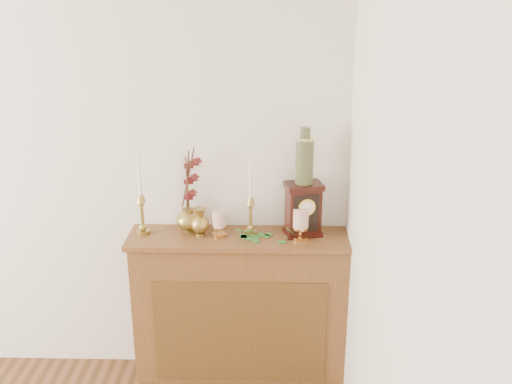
{
  "coord_description": "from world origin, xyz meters",
  "views": [
    {
      "loc": [
        1.56,
        -0.93,
        2.28
      ],
      "look_at": [
        1.49,
        2.05,
        1.2
      ],
      "focal_mm": 42.0,
      "sensor_mm": 36.0,
      "label": 1
    }
  ],
  "objects_px": {
    "ginger_jar": "(191,192)",
    "mantel_clock": "(303,210)",
    "candlestick_left": "(142,208)",
    "candlestick_center": "(251,210)",
    "ceramic_vase": "(305,159)",
    "bud_vase": "(200,222)"
  },
  "relations": [
    {
      "from": "ginger_jar",
      "to": "ceramic_vase",
      "type": "xyz_separation_m",
      "value": [
        0.62,
        -0.06,
        0.21
      ]
    },
    {
      "from": "bud_vase",
      "to": "mantel_clock",
      "type": "relative_size",
      "value": 0.55
    },
    {
      "from": "candlestick_left",
      "to": "ceramic_vase",
      "type": "distance_m",
      "value": 0.93
    },
    {
      "from": "mantel_clock",
      "to": "ceramic_vase",
      "type": "relative_size",
      "value": 0.97
    },
    {
      "from": "bud_vase",
      "to": "ginger_jar",
      "type": "distance_m",
      "value": 0.18
    },
    {
      "from": "bud_vase",
      "to": "ginger_jar",
      "type": "bearing_deg",
      "value": 120.15
    },
    {
      "from": "candlestick_left",
      "to": "ginger_jar",
      "type": "xyz_separation_m",
      "value": [
        0.26,
        0.08,
        0.07
      ]
    },
    {
      "from": "bud_vase",
      "to": "ceramic_vase",
      "type": "relative_size",
      "value": 0.53
    },
    {
      "from": "candlestick_center",
      "to": "ceramic_vase",
      "type": "bearing_deg",
      "value": 0.69
    },
    {
      "from": "candlestick_center",
      "to": "ginger_jar",
      "type": "distance_m",
      "value": 0.35
    },
    {
      "from": "candlestick_left",
      "to": "bud_vase",
      "type": "bearing_deg",
      "value": -4.3
    },
    {
      "from": "candlestick_left",
      "to": "candlestick_center",
      "type": "relative_size",
      "value": 1.07
    },
    {
      "from": "ginger_jar",
      "to": "mantel_clock",
      "type": "distance_m",
      "value": 0.63
    },
    {
      "from": "candlestick_left",
      "to": "candlestick_center",
      "type": "bearing_deg",
      "value": 1.21
    },
    {
      "from": "mantel_clock",
      "to": "ceramic_vase",
      "type": "bearing_deg",
      "value": 90.0
    },
    {
      "from": "bud_vase",
      "to": "mantel_clock",
      "type": "xyz_separation_m",
      "value": [
        0.57,
        0.04,
        0.07
      ]
    },
    {
      "from": "candlestick_left",
      "to": "mantel_clock",
      "type": "bearing_deg",
      "value": 0.87
    },
    {
      "from": "bud_vase",
      "to": "ceramic_vase",
      "type": "distance_m",
      "value": 0.67
    },
    {
      "from": "bud_vase",
      "to": "mantel_clock",
      "type": "distance_m",
      "value": 0.57
    },
    {
      "from": "candlestick_center",
      "to": "candlestick_left",
      "type": "bearing_deg",
      "value": -178.79
    },
    {
      "from": "candlestick_left",
      "to": "candlestick_center",
      "type": "height_order",
      "value": "candlestick_left"
    },
    {
      "from": "ginger_jar",
      "to": "mantel_clock",
      "type": "relative_size",
      "value": 1.67
    }
  ]
}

